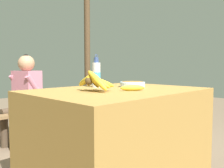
# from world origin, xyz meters

# --- Properties ---
(market_counter) EXTENTS (1.31, 0.96, 0.77)m
(market_counter) POSITION_xyz_m (0.00, 0.00, 0.38)
(market_counter) COLOR olive
(market_counter) RESTS_ON ground_plane
(banana_bunch_ripe) EXTENTS (0.21, 0.36, 0.16)m
(banana_bunch_ripe) POSITION_xyz_m (-0.23, 0.02, 0.84)
(banana_bunch_ripe) COLOR #4C381E
(banana_bunch_ripe) RESTS_ON market_counter
(serving_bowl) EXTENTS (0.22, 0.22, 0.05)m
(serving_bowl) POSITION_xyz_m (0.24, 0.06, 0.79)
(serving_bowl) COLOR silver
(serving_bowl) RESTS_ON market_counter
(water_bottle) EXTENTS (0.07, 0.07, 0.28)m
(water_bottle) POSITION_xyz_m (-0.00, 0.25, 0.88)
(water_bottle) COLOR silver
(water_bottle) RESTS_ON market_counter
(loose_banana_front) EXTENTS (0.17, 0.14, 0.04)m
(loose_banana_front) POSITION_xyz_m (-0.01, -0.16, 0.79)
(loose_banana_front) COLOR gold
(loose_banana_front) RESTS_ON market_counter
(wooden_bench) EXTENTS (1.84, 0.32, 0.40)m
(wooden_bench) POSITION_xyz_m (0.16, 1.53, 0.34)
(wooden_bench) COLOR brown
(wooden_bench) RESTS_ON ground_plane
(seated_vendor) EXTENTS (0.44, 0.42, 1.09)m
(seated_vendor) POSITION_xyz_m (-0.07, 1.49, 0.63)
(seated_vendor) COLOR #473828
(seated_vendor) RESTS_ON ground_plane
(banana_bunch_green) EXTENTS (0.18, 0.30, 0.16)m
(banana_bunch_green) POSITION_xyz_m (0.70, 1.54, 0.47)
(banana_bunch_green) COLOR #4C381E
(banana_bunch_green) RESTS_ON wooden_bench
(support_post_far) EXTENTS (0.10, 0.10, 2.47)m
(support_post_far) POSITION_xyz_m (1.31, 1.98, 1.24)
(support_post_far) COLOR #4C3823
(support_post_far) RESTS_ON ground_plane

